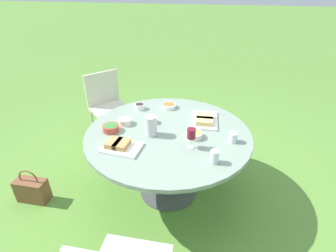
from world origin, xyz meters
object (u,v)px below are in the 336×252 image
object	(u,v)px
chair_near_left	(107,102)
water_pitcher	(151,126)
handbag	(32,190)
dining_table	(168,140)
wine_glass	(191,134)

from	to	relation	value
chair_near_left	water_pitcher	world-z (taller)	water_pitcher
handbag	dining_table	bearing A→B (deg)	-163.77
chair_near_left	handbag	xyz separation A→B (m)	(0.32, 1.24, -0.40)
wine_glass	handbag	xyz separation A→B (m)	(1.50, 0.16, -0.71)
water_pitcher	handbag	distance (m)	1.35
water_pitcher	chair_near_left	bearing A→B (deg)	-49.15
handbag	chair_near_left	bearing A→B (deg)	-104.29
water_pitcher	wine_glass	bearing A→B (deg)	160.22
dining_table	water_pitcher	xyz separation A→B (m)	(0.14, 0.08, 0.18)
chair_near_left	wine_glass	world-z (taller)	chair_near_left
water_pitcher	wine_glass	xyz separation A→B (m)	(-0.36, 0.13, 0.04)
dining_table	handbag	size ratio (longest dim) A/B	4.05
chair_near_left	wine_glass	xyz separation A→B (m)	(-1.18, 1.08, 0.31)
dining_table	wine_glass	size ratio (longest dim) A/B	8.46
dining_table	wine_glass	distance (m)	0.38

